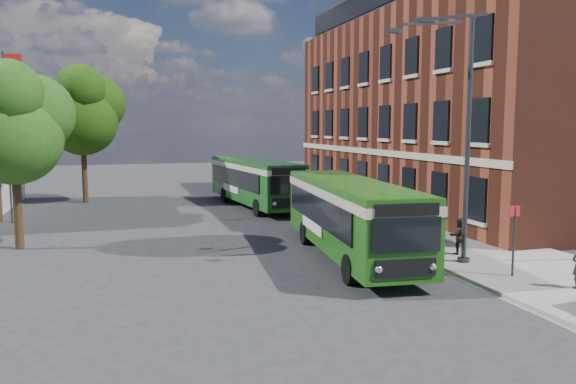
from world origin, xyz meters
name	(u,v)px	position (x,y,z in m)	size (l,w,h in m)	color
ground	(313,263)	(0.00, 0.00, 0.00)	(120.00, 120.00, 0.00)	#2B2B2E
pavement	(385,219)	(7.00, 8.00, 0.07)	(6.00, 48.00, 0.15)	#99978B
kerb_line	(333,223)	(3.95, 8.00, 0.01)	(0.12, 48.00, 0.01)	beige
brick_office	(458,98)	(14.00, 12.00, 6.97)	(12.10, 26.00, 14.20)	maroon
flagpole	(8,130)	(-12.45, 13.00, 4.94)	(0.95, 0.10, 9.00)	#313336
street_lamp	(459,136)	(4.84, -2.00, 4.79)	(2.96, 2.38, 9.00)	#313336
bus_stop_sign	(514,236)	(5.60, -4.20, 1.51)	(0.35, 0.08, 2.52)	#313336
bus_front	(350,211)	(1.69, 0.50, 1.83)	(3.63, 11.40, 3.02)	#1E5C14
bus_rear	(254,178)	(1.37, 15.27, 1.83)	(3.76, 11.55, 3.02)	#195A1B
pedestrian_b	(458,236)	(5.74, -0.82, 0.87)	(0.70, 0.55, 1.44)	black
tree_left	(14,123)	(-10.98, 5.84, 5.29)	(4.62, 4.39, 7.80)	#332212
tree_right	(83,110)	(-9.10, 20.47, 6.22)	(5.43, 5.16, 9.17)	#332212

